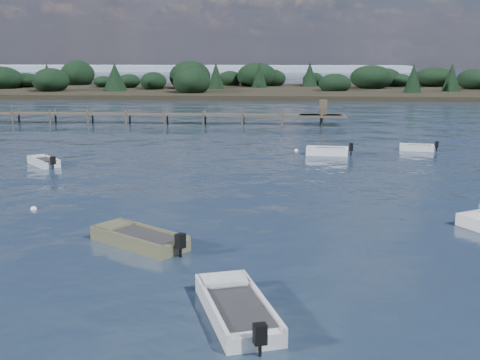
# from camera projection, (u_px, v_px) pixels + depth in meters

# --- Properties ---
(ground) EXTENTS (400.00, 400.00, 0.00)m
(ground) POSITION_uv_depth(u_px,v_px,m) (285.00, 114.00, 77.24)
(ground) COLOR #152132
(ground) RESTS_ON ground
(tender_far_grey) EXTENTS (2.97, 3.08, 1.10)m
(tender_far_grey) POSITION_uv_depth(u_px,v_px,m) (44.00, 163.00, 41.87)
(tender_far_grey) COLOR silver
(tender_far_grey) RESTS_ON ground
(tender_far_grey_b) EXTENTS (3.04, 1.51, 1.02)m
(tender_far_grey_b) POSITION_uv_depth(u_px,v_px,m) (417.00, 149.00, 48.16)
(tender_far_grey_b) COLOR silver
(tender_far_grey_b) RESTS_ON ground
(tender_far_white) EXTENTS (3.61, 1.58, 1.22)m
(tender_far_white) POSITION_uv_depth(u_px,v_px,m) (327.00, 153.00, 46.20)
(tender_far_white) COLOR silver
(tender_far_white) RESTS_ON ground
(dinghy_near_olive) EXTENTS (3.02, 4.97, 1.19)m
(dinghy_near_olive) POSITION_uv_depth(u_px,v_px,m) (236.00, 311.00, 17.96)
(dinghy_near_olive) COLOR silver
(dinghy_near_olive) RESTS_ON ground
(dinghy_mid_grey) EXTENTS (4.45, 3.82, 1.18)m
(dinghy_mid_grey) POSITION_uv_depth(u_px,v_px,m) (139.00, 241.00, 24.62)
(dinghy_mid_grey) COLOR #6F6B4A
(dinghy_mid_grey) RESTS_ON ground
(buoy_c) EXTENTS (0.32, 0.32, 0.32)m
(buoy_c) POSITION_uv_depth(u_px,v_px,m) (34.00, 209.00, 30.19)
(buoy_c) COLOR white
(buoy_c) RESTS_ON ground
(buoy_e) EXTENTS (0.32, 0.32, 0.32)m
(buoy_e) POSITION_uv_depth(u_px,v_px,m) (296.00, 151.00, 48.11)
(buoy_e) COLOR white
(buoy_e) RESTS_ON ground
(jetty) EXTENTS (64.50, 3.20, 3.40)m
(jetty) POSITION_uv_depth(u_px,v_px,m) (90.00, 114.00, 66.76)
(jetty) COLOR #4B4337
(jetty) RESTS_ON ground
(far_headland) EXTENTS (190.00, 40.00, 5.80)m
(far_headland) POSITION_uv_depth(u_px,v_px,m) (416.00, 83.00, 114.19)
(far_headland) COLOR black
(far_headland) RESTS_ON ground
(distant_haze) EXTENTS (280.00, 20.00, 2.40)m
(distant_haze) POSITION_uv_depth(u_px,v_px,m) (66.00, 71.00, 249.11)
(distant_haze) COLOR #96A6B9
(distant_haze) RESTS_ON ground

